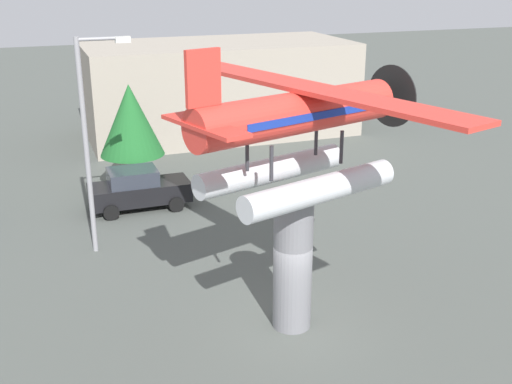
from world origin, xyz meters
name	(u,v)px	position (x,y,z in m)	size (l,w,h in m)	color
ground_plane	(291,325)	(0.00, 0.00, 0.00)	(140.00, 140.00, 0.00)	#4C514C
display_pedestal	(293,261)	(0.00, 0.00, 2.05)	(1.10, 1.10, 4.10)	slate
floatplane_monument	(299,131)	(0.12, 0.04, 5.77)	(7.20, 10.25, 4.00)	silver
car_mid_black	(138,189)	(-2.47, 10.77, 0.88)	(4.20, 2.02, 1.76)	black
streetlight_primary	(91,131)	(-4.52, 7.10, 4.45)	(1.84, 0.28, 7.63)	gray
storefront_building	(219,88)	(4.54, 22.00, 2.72)	(15.64, 7.50, 5.44)	#9E9384
tree_east	(131,120)	(-2.19, 13.36, 3.23)	(2.89, 2.89, 4.86)	brown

